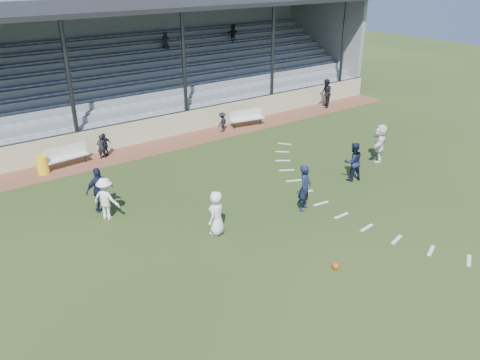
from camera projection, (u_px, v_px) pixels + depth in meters
name	position (u px, v px, depth m)	size (l,w,h in m)	color
ground	(283.00, 240.00, 15.87)	(90.00, 90.00, 0.00)	#273817
cinder_track	(147.00, 149.00, 23.58)	(34.00, 2.00, 0.02)	brown
retaining_wall	(137.00, 132.00, 24.10)	(34.00, 0.18, 1.20)	#B5AD8B
bench_left	(66.00, 154.00, 21.36)	(2.03, 0.64, 0.95)	beige
bench_right	(247.00, 117.00, 26.64)	(2.04, 0.77, 0.95)	beige
trash_bin	(43.00, 165.00, 20.67)	(0.50, 0.50, 0.81)	yellow
football	(336.00, 266.00, 14.32)	(0.21, 0.21, 0.21)	#CA400B
player_white_lead	(217.00, 213.00, 15.93)	(0.78, 0.51, 1.60)	white
player_navy_lead	(305.00, 188.00, 17.46)	(0.66, 0.43, 1.81)	#131935
player_navy_mid	(353.00, 162.00, 19.90)	(0.83, 0.65, 1.70)	#131935
player_white_wing	(106.00, 199.00, 16.88)	(1.04, 0.60, 1.61)	white
player_navy_wing	(100.00, 190.00, 17.36)	(1.03, 0.43, 1.76)	#131935
player_white_back	(380.00, 143.00, 21.85)	(1.67, 0.53, 1.80)	white
official	(326.00, 93.00, 29.96)	(0.89, 0.69, 1.83)	black
sub_left_near	(101.00, 147.00, 22.20)	(0.43, 0.28, 1.17)	black
sub_left_far	(105.00, 145.00, 22.39)	(0.70, 0.29, 1.19)	black
sub_right	(222.00, 122.00, 25.72)	(0.72, 0.41, 1.11)	black
grandstand	(100.00, 84.00, 26.89)	(34.60, 9.00, 6.61)	gray
penalty_arc	(364.00, 206.00, 18.05)	(3.89, 14.63, 0.01)	silver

